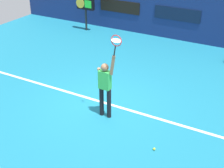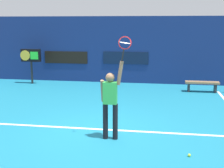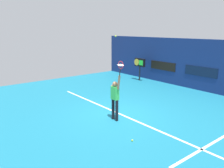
{
  "view_description": "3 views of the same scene",
  "coord_description": "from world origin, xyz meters",
  "px_view_note": "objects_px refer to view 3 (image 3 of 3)",
  "views": [
    {
      "loc": [
        4.56,
        -7.42,
        5.34
      ],
      "look_at": [
        0.58,
        -0.33,
        1.04
      ],
      "focal_mm": 51.97,
      "sensor_mm": 36.0,
      "label": 1
    },
    {
      "loc": [
        1.58,
        -7.53,
        2.88
      ],
      "look_at": [
        0.36,
        0.3,
        1.26
      ],
      "focal_mm": 47.93,
      "sensor_mm": 36.0,
      "label": 2
    },
    {
      "loc": [
        7.61,
        -6.35,
        3.81
      ],
      "look_at": [
        0.16,
        -0.41,
        1.53
      ],
      "focal_mm": 36.91,
      "sensor_mm": 36.0,
      "label": 3
    }
  ],
  "objects_px": {
    "tennis_racket": "(121,66)",
    "scoreboard_clock": "(140,63)",
    "spare_ball": "(132,140)",
    "tennis_ball": "(116,36)",
    "tennis_player": "(115,97)"
  },
  "relations": [
    {
      "from": "tennis_player",
      "to": "tennis_ball",
      "type": "bearing_deg",
      "value": 5.18
    },
    {
      "from": "tennis_player",
      "to": "tennis_racket",
      "type": "bearing_deg",
      "value": -0.7
    },
    {
      "from": "tennis_racket",
      "to": "tennis_ball",
      "type": "bearing_deg",
      "value": 178.92
    },
    {
      "from": "scoreboard_clock",
      "to": "spare_ball",
      "type": "relative_size",
      "value": 24.65
    },
    {
      "from": "tennis_player",
      "to": "tennis_racket",
      "type": "distance_m",
      "value": 1.42
    },
    {
      "from": "tennis_ball",
      "to": "tennis_player",
      "type": "bearing_deg",
      "value": -174.82
    },
    {
      "from": "tennis_racket",
      "to": "spare_ball",
      "type": "distance_m",
      "value": 2.91
    },
    {
      "from": "tennis_ball",
      "to": "spare_ball",
      "type": "relative_size",
      "value": 1.0
    },
    {
      "from": "tennis_racket",
      "to": "scoreboard_clock",
      "type": "distance_m",
      "value": 8.34
    },
    {
      "from": "tennis_player",
      "to": "tennis_ball",
      "type": "distance_m",
      "value": 2.53
    },
    {
      "from": "tennis_racket",
      "to": "tennis_ball",
      "type": "distance_m",
      "value": 1.19
    },
    {
      "from": "tennis_player",
      "to": "scoreboard_clock",
      "type": "bearing_deg",
      "value": 127.39
    },
    {
      "from": "tennis_racket",
      "to": "spare_ball",
      "type": "height_order",
      "value": "tennis_racket"
    },
    {
      "from": "tennis_player",
      "to": "tennis_ball",
      "type": "relative_size",
      "value": 29.27
    },
    {
      "from": "spare_ball",
      "to": "tennis_racket",
      "type": "bearing_deg",
      "value": 153.66
    }
  ]
}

